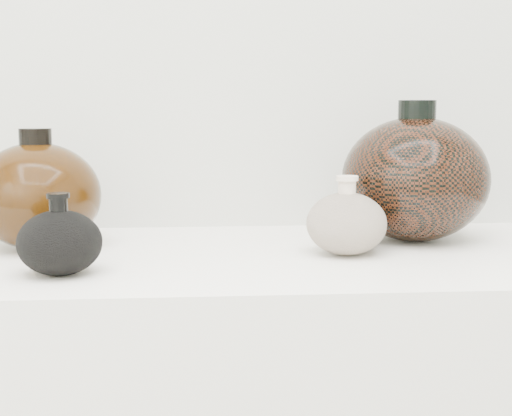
{
  "coord_description": "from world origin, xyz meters",
  "views": [
    {
      "loc": [
        -0.02,
        -0.12,
        1.12
      ],
      "look_at": [
        0.06,
        0.92,
        0.97
      ],
      "focal_mm": 50.0,
      "sensor_mm": 36.0,
      "label": 1
    }
  ],
  "objects": [
    {
      "name": "right_round_pot",
      "position": [
        0.33,
        1.04,
        1.0
      ],
      "size": [
        0.31,
        0.31,
        0.23
      ],
      "color": "black",
      "rests_on": "display_counter"
    },
    {
      "name": "black_gourd_vase",
      "position": [
        -0.21,
        0.83,
        0.94
      ],
      "size": [
        0.15,
        0.15,
        0.11
      ],
      "color": "black",
      "rests_on": "display_counter"
    },
    {
      "name": "left_round_pot",
      "position": [
        -0.28,
        1.02,
        0.99
      ],
      "size": [
        0.23,
        0.23,
        0.19
      ],
      "color": "black",
      "rests_on": "display_counter"
    },
    {
      "name": "cream_gourd_vase",
      "position": [
        0.2,
        0.93,
        0.95
      ],
      "size": [
        0.14,
        0.14,
        0.12
      ],
      "color": "#C7B09C",
      "rests_on": "display_counter"
    }
  ]
}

